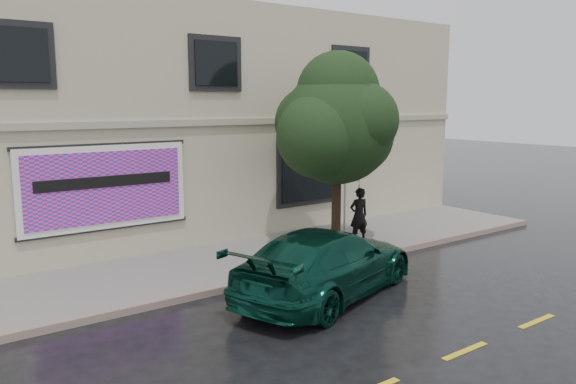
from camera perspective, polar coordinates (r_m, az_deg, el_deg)
ground at (r=12.49m, az=4.33°, el=-10.33°), size 90.00×90.00×0.00m
sidewalk at (r=14.97m, az=-3.81°, el=-6.71°), size 20.00×3.50×0.15m
curb at (r=13.58m, az=0.18°, el=-8.36°), size 20.00×0.18×0.16m
road_marking at (r=10.28m, az=17.54°, el=-15.14°), size 19.00×0.12×0.01m
building at (r=19.52m, az=-13.04°, el=6.97°), size 20.00×8.12×7.00m
billboard at (r=14.71m, az=-18.04°, el=0.46°), size 4.30×0.16×2.20m
car at (r=12.18m, az=3.95°, el=-7.18°), size 5.53×3.76×1.48m
pedestrian at (r=16.19m, az=7.21°, el=-2.37°), size 0.65×0.49×1.60m
umbrella at (r=16.00m, az=7.29°, el=1.72°), size 1.27×1.27×0.73m
street_tree at (r=15.11m, az=5.03°, el=6.57°), size 3.08×3.08×4.89m
sign_pole at (r=15.02m, az=5.79°, el=-0.30°), size 0.31×0.10×2.59m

